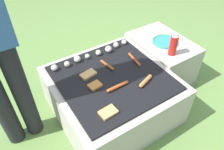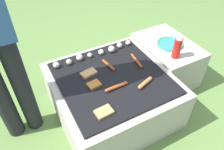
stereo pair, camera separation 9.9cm
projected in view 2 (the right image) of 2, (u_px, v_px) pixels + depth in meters
name	position (u px, v px, depth m)	size (l,w,h in m)	color
ground_plane	(112.00, 109.00, 1.94)	(14.00, 14.00, 0.00)	#608442
grill	(112.00, 94.00, 1.81)	(0.90, 0.90, 0.39)	#B2AA9E
side_ledge	(165.00, 60.00, 2.16)	(0.44, 0.64, 0.39)	#B2AA9E
sausage_front_center	(108.00, 65.00, 1.78)	(0.05, 0.16, 0.02)	#93421E
sausage_front_left	(136.00, 60.00, 1.82)	(0.04, 0.20, 0.02)	#93421E
sausage_mid_right	(116.00, 87.00, 1.59)	(0.19, 0.03, 0.03)	#A34C23
sausage_back_right	(145.00, 83.00, 1.61)	(0.15, 0.07, 0.03)	#C6753D
bread_slice_left	(94.00, 85.00, 1.61)	(0.10, 0.08, 0.02)	#B27033
bread_slice_center	(89.00, 73.00, 1.70)	(0.13, 0.09, 0.02)	tan
bread_slice_right	(104.00, 112.00, 1.42)	(0.12, 0.09, 0.02)	tan
mushroom_row	(95.00, 53.00, 1.87)	(0.73, 0.08, 0.06)	silver
plate_colorful	(170.00, 44.00, 2.01)	(0.24, 0.24, 0.02)	#338CCC
condiment_bottle	(177.00, 47.00, 1.81)	(0.07, 0.07, 0.21)	red
fork_utensil	(157.00, 31.00, 2.20)	(0.13, 0.19, 0.01)	silver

